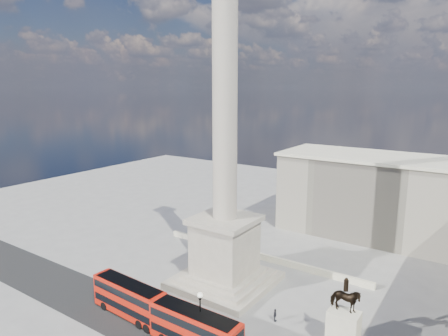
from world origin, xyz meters
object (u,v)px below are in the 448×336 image
at_px(victorian_lamp, 200,316).
at_px(equestrian_statue, 344,325).
at_px(nelsons_column, 225,204).
at_px(red_bus_b, 195,330).
at_px(red_bus_a, 130,299).
at_px(pedestrian_crossing, 275,315).

distance_m(victorian_lamp, equestrian_statue, 16.57).
bearing_deg(victorian_lamp, nelsons_column, 114.14).
relative_size(victorian_lamp, equestrian_statue, 0.80).
height_order(red_bus_b, equestrian_statue, equestrian_statue).
relative_size(red_bus_b, victorian_lamp, 1.66).
xyz_separation_m(nelsons_column, red_bus_b, (6.23, -15.23, -10.39)).
height_order(red_bus_a, victorian_lamp, victorian_lamp).
relative_size(nelsons_column, equestrian_statue, 5.54).
relative_size(red_bus_a, red_bus_b, 1.00).
height_order(nelsons_column, red_bus_a, nelsons_column).
bearing_deg(victorian_lamp, red_bus_b, -134.98).
bearing_deg(pedestrian_crossing, red_bus_b, 143.35).
xyz_separation_m(nelsons_column, equestrian_statue, (20.32, -5.52, -9.75)).
distance_m(nelsons_column, victorian_lamp, 18.42).
bearing_deg(equestrian_statue, red_bus_a, -160.45).
bearing_deg(red_bus_a, red_bus_b, -0.01).
distance_m(red_bus_a, victorian_lamp, 12.12).
xyz_separation_m(nelsons_column, red_bus_a, (-5.35, -14.64, -10.42)).
distance_m(nelsons_column, equestrian_statue, 23.20).
bearing_deg(red_bus_b, equestrian_statue, 34.77).
bearing_deg(nelsons_column, red_bus_a, -110.09).
bearing_deg(victorian_lamp, pedestrian_crossing, 65.21).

